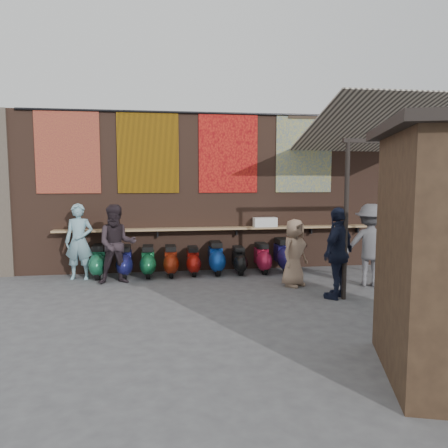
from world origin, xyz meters
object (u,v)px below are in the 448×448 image
Objects in this scene: scooter_stool_1 at (125,262)px; scooter_stool_6 at (239,260)px; scooter_stool_4 at (193,261)px; shopper_tan at (294,253)px; scooter_stool_0 at (99,262)px; shopper_navy at (338,253)px; scooter_stool_2 at (148,262)px; scooter_stool_5 at (216,258)px; scooter_stool_3 at (171,261)px; scooter_stool_7 at (262,258)px; shelf_box at (265,222)px; scooter_stool_8 at (284,255)px; shopper_grey at (370,245)px; diner_right at (117,244)px; diner_left at (79,242)px.

scooter_stool_1 is 2.77m from scooter_stool_6.
scooter_stool_4 is 2.59m from shopper_tan.
scooter_stool_0 reaches higher than scooter_stool_6.
scooter_stool_6 is 2.95m from shopper_navy.
scooter_stool_2 is 1.11× the size of scooter_stool_6.
scooter_stool_3 is at bearing -176.08° from scooter_stool_5.
scooter_stool_0 reaches higher than scooter_stool_7.
shelf_box is 0.67× the size of scooter_stool_8.
scooter_stool_2 is at bearing 3.14° from shopper_grey.
scooter_stool_0 is 0.45× the size of shopper_navy.
diner_right is at bearing -169.10° from scooter_stool_6.
scooter_stool_3 is 4.08m from shopper_navy.
scooter_stool_1 is 1.04× the size of scooter_stool_3.
scooter_stool_4 is 3.71m from shopper_navy.
scooter_stool_6 is at bearing -0.54° from scooter_stool_1.
shopper_grey is (1.10, 0.84, 0.00)m from shopper_navy.
shopper_navy is 1.00× the size of shopper_grey.
shelf_box is 2.10m from scooter_stool_4.
diner_right is at bearing -140.34° from scooter_stool_2.
diner_right is (-2.33, -0.65, 0.50)m from scooter_stool_5.
scooter_stool_2 is at bearing -176.85° from scooter_stool_5.
scooter_stool_8 is 5.00m from diner_left.
scooter_stool_4 is at bearing 12.39° from diner_right.
shelf_box is 3.76m from diner_right.
shopper_tan reaches higher than scooter_stool_2.
scooter_stool_5 is (2.21, 0.06, 0.02)m from scooter_stool_1.
scooter_stool_7 reaches higher than scooter_stool_3.
scooter_stool_0 is 0.46× the size of diner_right.
scooter_stool_1 is 4.02m from shopper_tan.
scooter_stool_2 is 0.43× the size of shopper_navy.
scooter_stool_4 reaches higher than scooter_stool_6.
scooter_stool_0 is 0.66m from diner_left.
shopper_navy is at bearing -27.43° from scooter_stool_0.
scooter_stool_4 is 2.30m from scooter_stool_8.
scooter_stool_0 is 0.98× the size of scooter_stool_5.
scooter_stool_4 is at bearing -0.64° from scooter_stool_0.
scooter_stool_6 is (2.22, 0.00, -0.04)m from scooter_stool_2.
scooter_stool_2 is 0.54m from scooter_stool_3.
scooter_stool_5 reaches higher than scooter_stool_1.
scooter_stool_4 is 0.40× the size of shopper_navy.
scooter_stool_1 is at bearing -179.23° from scooter_stool_8.
shelf_box is 0.71× the size of scooter_stool_5.
scooter_stool_4 is at bearing 107.70° from shopper_tan.
scooter_stool_7 is (2.83, 0.05, -0.01)m from scooter_stool_2.
shopper_grey is (1.45, -1.70, 0.49)m from scooter_stool_8.
scooter_stool_0 is at bearing -176.43° from shelf_box.
shopper_navy is at bearing -37.71° from scooter_stool_3.
diner_left reaches higher than shelf_box.
shopper_grey is at bearing -31.74° from scooter_stool_6.
diner_right reaches higher than scooter_stool_1.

